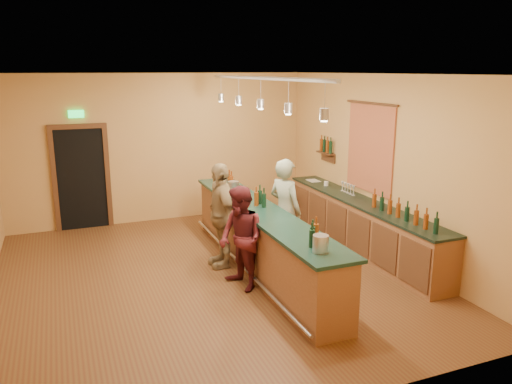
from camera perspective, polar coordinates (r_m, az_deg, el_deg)
name	(u,v)px	position (r m, az deg, el deg)	size (l,w,h in m)	color
floor	(209,277)	(8.22, -5.35, -9.65)	(7.00, 7.00, 0.00)	#5E2F1B
ceiling	(204,74)	(7.55, -5.91, 13.25)	(6.50, 7.00, 0.02)	silver
wall_back	(162,148)	(11.08, -10.72, 4.93)	(6.50, 0.02, 3.20)	tan
wall_front	(315,258)	(4.60, 6.81, -7.51)	(6.50, 0.02, 3.20)	tan
wall_right	(383,166)	(9.16, 14.32, 2.90)	(0.02, 7.00, 3.20)	tan
doorway	(81,176)	(10.95, -19.34, 1.76)	(1.15, 0.09, 2.48)	black
tapestry	(370,149)	(9.42, 12.89, 4.83)	(0.03, 1.40, 1.60)	maroon
bottle_shelf	(326,147)	(10.67, 8.02, 5.06)	(0.17, 0.55, 0.54)	#4D2D17
back_counter	(361,225)	(9.41, 11.90, -3.67)	(0.60, 4.55, 1.27)	brown
tasting_bar	(260,235)	(8.28, 0.50, -4.92)	(0.73, 5.10, 1.38)	brown
pendant_track	(261,88)	(7.84, 0.54, 11.75)	(0.11, 4.60, 0.50)	silver
bartender	(285,211)	(8.59, 3.36, -2.14)	(0.66, 0.43, 1.81)	gray
customer_a	(241,239)	(7.52, -1.71, -5.36)	(0.77, 0.60, 1.59)	#59191E
customer_b	(221,215)	(8.39, -4.05, -2.67)	(1.04, 0.43, 1.78)	#997A51
bar_stool	(288,201)	(10.84, 3.70, -1.06)	(0.31, 0.31, 0.63)	#A76C4B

